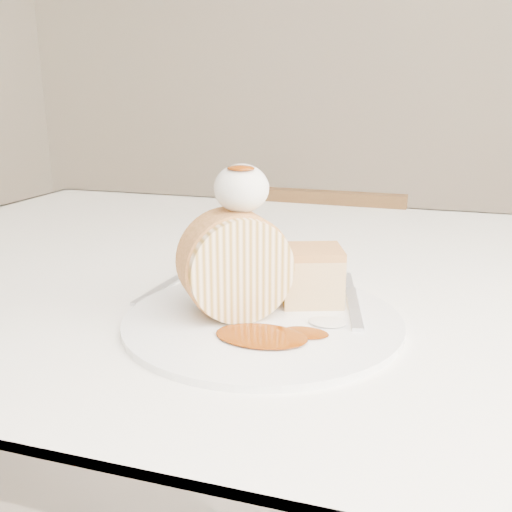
% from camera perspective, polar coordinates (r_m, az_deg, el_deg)
% --- Properties ---
extents(table, '(1.40, 0.90, 0.75)m').
position_cam_1_polar(table, '(0.78, 6.03, -7.50)').
color(table, white).
rests_on(table, ground).
extents(chair_far, '(0.38, 0.38, 0.78)m').
position_cam_1_polar(chair_far, '(1.37, 6.53, -6.70)').
color(chair_far, brown).
rests_on(chair_far, ground).
extents(plate, '(0.35, 0.35, 0.01)m').
position_cam_1_polar(plate, '(0.57, 0.67, -6.44)').
color(plate, white).
rests_on(plate, table).
extents(roulade_slice, '(0.12, 0.11, 0.10)m').
position_cam_1_polar(roulade_slice, '(0.56, -2.07, -0.95)').
color(roulade_slice, beige).
rests_on(roulade_slice, plate).
extents(cake_chunk, '(0.08, 0.07, 0.05)m').
position_cam_1_polar(cake_chunk, '(0.60, 5.59, -2.28)').
color(cake_chunk, tan).
rests_on(cake_chunk, plate).
extents(whipped_cream, '(0.05, 0.05, 0.05)m').
position_cam_1_polar(whipped_cream, '(0.55, -1.46, 6.78)').
color(whipped_cream, white).
rests_on(whipped_cream, roulade_slice).
extents(caramel_drizzle, '(0.03, 0.02, 0.01)m').
position_cam_1_polar(caramel_drizzle, '(0.54, -1.53, 9.39)').
color(caramel_drizzle, '#6D2A04').
rests_on(caramel_drizzle, whipped_cream).
extents(caramel_pool, '(0.10, 0.08, 0.00)m').
position_cam_1_polar(caramel_pool, '(0.52, 0.53, -7.98)').
color(caramel_pool, '#6D2A04').
rests_on(caramel_pool, plate).
extents(fork, '(0.06, 0.17, 0.00)m').
position_cam_1_polar(fork, '(0.60, 9.76, -5.07)').
color(fork, silver).
rests_on(fork, plate).
extents(spoon, '(0.03, 0.15, 0.00)m').
position_cam_1_polar(spoon, '(0.68, -9.23, -3.08)').
color(spoon, silver).
rests_on(spoon, table).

